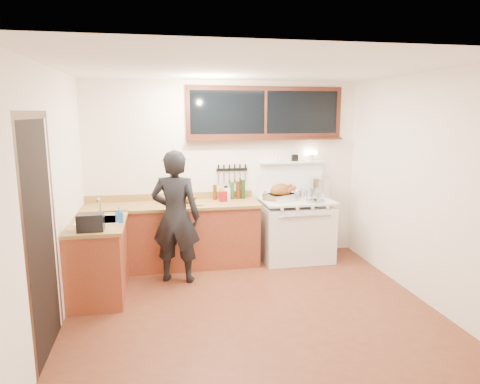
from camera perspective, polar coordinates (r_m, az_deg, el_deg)
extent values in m
cube|color=#582817|center=(5.01, 1.34, -14.98)|extent=(4.00, 3.50, 0.02)
cube|color=white|center=(6.32, -2.05, 2.85)|extent=(4.00, 0.05, 2.60)
cube|color=white|center=(2.94, 8.90, -6.48)|extent=(4.00, 0.05, 2.60)
cube|color=white|center=(4.62, -23.95, -1.00)|extent=(0.05, 3.50, 2.60)
cube|color=white|center=(5.41, 22.87, 0.66)|extent=(0.05, 3.50, 2.60)
cube|color=white|center=(4.54, 1.49, 16.53)|extent=(4.00, 3.50, 0.05)
cube|color=maroon|center=(6.12, -8.97, -5.90)|extent=(2.40, 0.60, 0.86)
cube|color=olive|center=(5.99, -9.09, -1.80)|extent=(2.44, 0.64, 0.04)
cube|color=olive|center=(6.27, -9.21, -0.60)|extent=(2.40, 0.03, 0.10)
sphere|color=#B78C38|center=(5.83, -18.84, -4.42)|extent=(0.03, 0.03, 0.03)
sphere|color=#B78C38|center=(5.78, -13.91, -4.28)|extent=(0.03, 0.03, 0.03)
sphere|color=#B78C38|center=(5.77, -8.94, -4.11)|extent=(0.03, 0.03, 0.03)
sphere|color=#B78C38|center=(5.81, -4.00, -3.91)|extent=(0.03, 0.03, 0.03)
sphere|color=#B78C38|center=(5.88, 0.36, -3.71)|extent=(0.03, 0.03, 0.03)
cube|color=maroon|center=(5.38, -18.36, -8.67)|extent=(0.60, 1.05, 0.86)
cube|color=olive|center=(5.25, -18.54, -4.02)|extent=(0.64, 1.09, 0.04)
cube|color=white|center=(5.33, -18.31, -4.23)|extent=(0.45, 0.40, 0.14)
cube|color=white|center=(5.31, -18.35, -3.55)|extent=(0.50, 0.45, 0.01)
cylinder|color=silver|center=(5.46, -18.19, -1.93)|extent=(0.02, 0.02, 0.24)
cylinder|color=silver|center=(5.36, -18.36, -0.96)|extent=(0.02, 0.18, 0.02)
cube|color=white|center=(6.38, 7.48, -5.33)|extent=(1.00, 0.70, 0.82)
cube|color=white|center=(6.27, 7.58, -1.16)|extent=(1.02, 0.72, 0.03)
cube|color=white|center=(6.05, 8.52, -5.19)|extent=(0.88, 0.02, 0.46)
cylinder|color=silver|center=(5.96, 8.68, -3.24)|extent=(0.75, 0.02, 0.02)
cylinder|color=white|center=(5.85, 5.62, -2.34)|extent=(0.04, 0.03, 0.04)
cylinder|color=white|center=(5.91, 7.67, -2.23)|extent=(0.04, 0.03, 0.04)
cylinder|color=white|center=(5.98, 9.67, -2.13)|extent=(0.04, 0.03, 0.04)
cylinder|color=white|center=(6.06, 11.62, -2.03)|extent=(0.04, 0.03, 0.04)
cube|color=white|center=(6.52, 6.75, 1.69)|extent=(1.00, 0.05, 0.50)
cube|color=white|center=(6.46, 6.88, 3.97)|extent=(1.00, 0.12, 0.03)
cylinder|color=white|center=(6.55, 9.40, 4.54)|extent=(0.10, 0.10, 0.10)
cube|color=#FFE5B2|center=(6.54, 9.42, 5.21)|extent=(0.17, 0.09, 0.06)
cube|color=black|center=(6.47, 7.32, 4.55)|extent=(0.09, 0.05, 0.10)
cylinder|color=white|center=(6.40, 5.36, 4.48)|extent=(0.04, 0.04, 0.09)
cylinder|color=white|center=(6.38, 4.84, 4.47)|extent=(0.04, 0.04, 0.09)
cube|color=black|center=(6.34, 3.41, 10.56)|extent=(2.20, 0.01, 0.62)
cube|color=#34150E|center=(6.35, 3.46, 13.63)|extent=(2.32, 0.04, 0.06)
cube|color=#34150E|center=(6.35, 3.39, 7.49)|extent=(2.32, 0.04, 0.06)
cube|color=#34150E|center=(6.16, -6.99, 10.50)|extent=(0.06, 0.04, 0.62)
cube|color=#34150E|center=(6.71, 12.97, 10.32)|extent=(0.06, 0.04, 0.62)
cube|color=#34150E|center=(6.34, 3.42, 10.56)|extent=(0.04, 0.04, 0.62)
cube|color=#34150E|center=(6.31, 3.49, 7.06)|extent=(2.32, 0.13, 0.03)
cube|color=black|center=(4.15, -24.90, -5.88)|extent=(0.01, 0.86, 2.10)
cube|color=#34150E|center=(3.70, -26.61, -7.98)|extent=(0.01, 0.07, 2.10)
cube|color=#34150E|center=(4.60, -23.44, -4.20)|extent=(0.01, 0.07, 2.10)
cube|color=#34150E|center=(3.99, -26.07, 9.24)|extent=(0.01, 1.04, 0.07)
cube|color=black|center=(6.30, -1.10, 3.01)|extent=(0.46, 0.02, 0.04)
cube|color=silver|center=(6.27, -2.87, 1.94)|extent=(0.02, 0.00, 0.18)
cube|color=black|center=(6.25, -2.88, 3.21)|extent=(0.02, 0.02, 0.10)
cube|color=silver|center=(6.28, -2.15, 1.96)|extent=(0.02, 0.00, 0.18)
cube|color=black|center=(6.26, -2.16, 3.23)|extent=(0.02, 0.02, 0.10)
cube|color=silver|center=(6.29, -1.43, 1.98)|extent=(0.02, 0.00, 0.18)
cube|color=black|center=(6.28, -1.43, 3.25)|extent=(0.02, 0.02, 0.10)
cube|color=silver|center=(6.31, -0.71, 2.01)|extent=(0.03, 0.00, 0.18)
cube|color=black|center=(6.29, -0.71, 3.27)|extent=(0.02, 0.02, 0.10)
cube|color=silver|center=(6.32, 0.00, 2.03)|extent=(0.03, 0.00, 0.18)
cube|color=black|center=(6.30, 0.00, 3.28)|extent=(0.02, 0.02, 0.10)
cube|color=silver|center=(6.34, 0.71, 2.05)|extent=(0.03, 0.00, 0.18)
cube|color=black|center=(6.32, 0.72, 3.30)|extent=(0.02, 0.02, 0.10)
imported|color=black|center=(5.48, -8.57, -3.28)|extent=(0.71, 0.57, 1.70)
imported|color=blue|center=(5.13, -15.83, -2.94)|extent=(0.09, 0.10, 0.18)
cube|color=black|center=(4.86, -19.30, -3.83)|extent=(0.27, 0.19, 0.19)
cube|color=olive|center=(5.94, -7.00, -1.57)|extent=(0.42, 0.33, 0.02)
ellipsoid|color=brown|center=(5.92, -7.01, -0.95)|extent=(0.23, 0.17, 0.13)
sphere|color=brown|center=(5.97, -6.10, -0.59)|extent=(0.05, 0.05, 0.05)
sphere|color=brown|center=(5.88, -6.02, -0.78)|extent=(0.05, 0.05, 0.05)
cube|color=silver|center=(6.18, 5.43, -0.67)|extent=(0.51, 0.46, 0.10)
cube|color=#3F3F42|center=(6.17, 5.44, -0.35)|extent=(0.45, 0.40, 0.03)
torus|color=silver|center=(6.11, 3.46, -0.29)|extent=(0.05, 0.09, 0.10)
torus|color=silver|center=(6.24, 7.38, -0.14)|extent=(0.05, 0.09, 0.10)
ellipsoid|color=brown|center=(6.16, 5.45, 0.15)|extent=(0.40, 0.36, 0.21)
cylinder|color=brown|center=(6.12, 6.67, 0.24)|extent=(0.13, 0.09, 0.09)
sphere|color=brown|center=(6.13, 7.22, 0.58)|extent=(0.06, 0.06, 0.06)
cylinder|color=brown|center=(6.27, 6.23, 0.50)|extent=(0.13, 0.09, 0.09)
sphere|color=brown|center=(6.28, 6.77, 0.83)|extent=(0.06, 0.06, 0.06)
cylinder|color=silver|center=(6.52, 10.64, 0.66)|extent=(0.32, 0.32, 0.29)
cylinder|color=silver|center=(6.43, 8.35, -0.24)|extent=(0.17, 0.17, 0.11)
cylinder|color=black|center=(6.54, 8.18, 0.36)|extent=(0.04, 0.15, 0.02)
cylinder|color=silver|center=(6.17, 10.01, -1.17)|extent=(0.34, 0.34, 0.02)
sphere|color=black|center=(6.16, 10.02, -1.01)|extent=(0.03, 0.03, 0.03)
cube|color=maroon|center=(6.08, -2.28, -0.59)|extent=(0.12, 0.10, 0.15)
cylinder|color=white|center=(6.15, -1.70, -0.33)|extent=(0.11, 0.11, 0.17)
cylinder|color=black|center=(6.20, -3.36, -0.03)|extent=(0.06, 0.06, 0.22)
cylinder|color=black|center=(6.22, -2.57, -0.18)|extent=(0.06, 0.06, 0.18)
cylinder|color=black|center=(6.23, -1.89, -0.07)|extent=(0.05, 0.05, 0.20)
cylinder|color=black|center=(6.24, -1.08, 0.19)|extent=(0.06, 0.06, 0.25)
cylinder|color=black|center=(6.26, -0.22, 0.26)|extent=(0.07, 0.07, 0.26)
cylinder|color=black|center=(6.27, 0.40, 0.37)|extent=(0.06, 0.06, 0.28)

